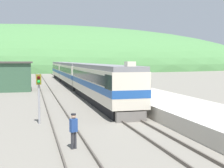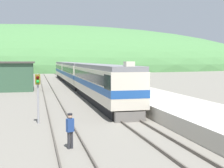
# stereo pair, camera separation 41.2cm
# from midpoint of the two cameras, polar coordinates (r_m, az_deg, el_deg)

# --- Properties ---
(track_main) EXTENTS (1.52, 180.00, 0.16)m
(track_main) POSITION_cam_midpoint_polar(r_m,az_deg,el_deg) (74.01, -8.43, 0.94)
(track_main) COLOR #4C443D
(track_main) RESTS_ON ground
(track_siding) EXTENTS (1.52, 180.00, 0.16)m
(track_siding) POSITION_cam_midpoint_polar(r_m,az_deg,el_deg) (73.72, -12.26, 0.87)
(track_siding) COLOR #4C443D
(track_siding) RESTS_ON ground
(platform) EXTENTS (5.83, 140.00, 1.04)m
(platform) POSITION_cam_midpoint_polar(r_m,az_deg,el_deg) (54.92, -1.63, 0.25)
(platform) COLOR #BCB5A5
(platform) RESTS_ON ground
(distant_hills) EXTENTS (235.78, 106.10, 42.30)m
(distant_hills) POSITION_cam_midpoint_polar(r_m,az_deg,el_deg) (157.54, -11.24, 2.68)
(distant_hills) COLOR #477A42
(distant_hills) RESTS_ON ground
(station_shed) EXTENTS (8.66, 6.21, 4.28)m
(station_shed) POSITION_cam_midpoint_polar(r_m,az_deg,el_deg) (48.07, -18.83, 1.39)
(station_shed) COLOR #385B42
(station_shed) RESTS_ON ground
(express_train_lead_car) EXTENTS (2.96, 21.68, 4.38)m
(express_train_lead_car) POSITION_cam_midpoint_polar(r_m,az_deg,el_deg) (32.57, -1.68, 0.37)
(express_train_lead_car) COLOR black
(express_train_lead_car) RESTS_ON ground
(carriage_second) EXTENTS (2.95, 19.65, 4.02)m
(carriage_second) POSITION_cam_midpoint_polar(r_m,az_deg,el_deg) (54.03, -6.50, 1.93)
(carriage_second) COLOR black
(carriage_second) RESTS_ON ground
(carriage_third) EXTENTS (2.95, 19.65, 4.02)m
(carriage_third) POSITION_cam_midpoint_polar(r_m,az_deg,el_deg) (74.43, -8.49, 2.58)
(carriage_third) COLOR black
(carriage_third) RESTS_ON ground
(signal_post_siding) EXTENTS (0.36, 0.42, 3.54)m
(signal_post_siding) POSITION_cam_midpoint_polar(r_m,az_deg,el_deg) (22.32, -12.90, -0.67)
(signal_post_siding) COLOR #9E9EA3
(signal_post_siding) RESTS_ON ground
(track_worker) EXTENTS (0.42, 0.35, 1.80)m
(track_worker) POSITION_cam_midpoint_polar(r_m,az_deg,el_deg) (15.98, -6.93, -8.09)
(track_worker) COLOR #2D2D33
(track_worker) RESTS_ON ground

